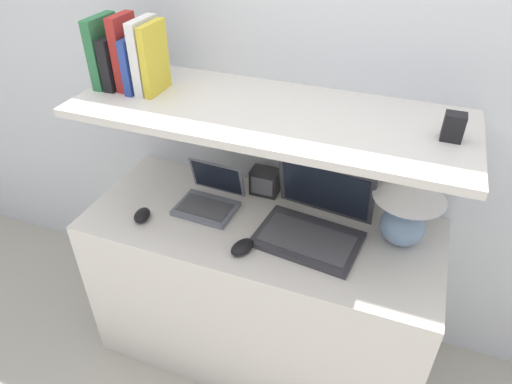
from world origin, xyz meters
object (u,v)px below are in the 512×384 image
(shelf_gadget, at_px, (453,127))
(book_yellow, at_px, (155,59))
(laptop_large, at_px, (313,223))
(book_red, at_px, (125,52))
(laptop_small, at_px, (209,198))
(second_mouse, at_px, (142,215))
(computer_mouse, at_px, (242,247))
(book_white, at_px, (145,56))
(table_lamp, at_px, (410,196))
(book_black, at_px, (116,61))
(book_green, at_px, (104,51))
(router_box, at_px, (265,182))
(book_blue, at_px, (136,63))

(shelf_gadget, bearing_deg, book_yellow, 180.00)
(laptop_large, distance_m, book_red, 0.91)
(laptop_small, xyz_separation_m, second_mouse, (-0.21, -0.17, -0.02))
(computer_mouse, xyz_separation_m, book_white, (-0.45, 0.23, 0.55))
(table_lamp, bearing_deg, book_yellow, -178.57)
(book_white, bearing_deg, book_black, 180.00)
(table_lamp, relative_size, book_green, 1.32)
(laptop_small, bearing_deg, computer_mouse, -41.75)
(computer_mouse, relative_size, shelf_gadget, 1.37)
(book_green, bearing_deg, shelf_gadget, 0.00)
(router_box, xyz_separation_m, book_blue, (-0.44, -0.13, 0.49))
(laptop_small, bearing_deg, router_box, 43.31)
(router_box, height_order, book_blue, book_blue)
(book_blue, bearing_deg, laptop_small, -6.97)
(table_lamp, bearing_deg, book_green, -178.84)
(router_box, height_order, book_yellow, book_yellow)
(book_black, bearing_deg, laptop_small, -5.30)
(second_mouse, xyz_separation_m, book_red, (-0.10, 0.20, 0.56))
(book_yellow, bearing_deg, shelf_gadget, 0.00)
(book_black, height_order, book_red, book_red)
(book_black, relative_size, book_white, 0.73)
(table_lamp, relative_size, book_black, 1.77)
(book_black, bearing_deg, router_box, 13.99)
(book_black, relative_size, book_blue, 0.96)
(router_box, height_order, book_green, book_green)
(laptop_large, relative_size, shelf_gadget, 4.74)
(router_box, distance_m, book_black, 0.73)
(laptop_small, xyz_separation_m, book_blue, (-0.27, 0.03, 0.51))
(book_yellow, bearing_deg, router_box, 19.82)
(computer_mouse, xyz_separation_m, book_red, (-0.53, 0.23, 0.56))
(computer_mouse, xyz_separation_m, book_black, (-0.58, 0.23, 0.52))
(book_green, relative_size, book_white, 0.97)
(router_box, bearing_deg, book_yellow, -160.18)
(laptop_large, relative_size, computer_mouse, 3.47)
(router_box, height_order, book_red, book_red)
(table_lamp, bearing_deg, book_blue, -178.68)
(router_box, bearing_deg, computer_mouse, -82.58)
(table_lamp, height_order, book_blue, book_blue)
(laptop_large, relative_size, book_red, 1.54)
(computer_mouse, height_order, second_mouse, same)
(book_green, xyz_separation_m, book_blue, (0.13, 0.00, -0.03))
(shelf_gadget, bearing_deg, router_box, 168.21)
(laptop_small, bearing_deg, book_yellow, 170.23)
(laptop_small, bearing_deg, book_black, 174.70)
(laptop_large, relative_size, book_green, 1.62)
(table_lamp, relative_size, book_red, 1.26)
(laptop_small, distance_m, book_green, 0.67)
(book_red, xyz_separation_m, book_yellow, (0.12, 0.00, -0.01))
(laptop_large, relative_size, second_mouse, 4.14)
(book_white, height_order, book_yellow, book_white)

